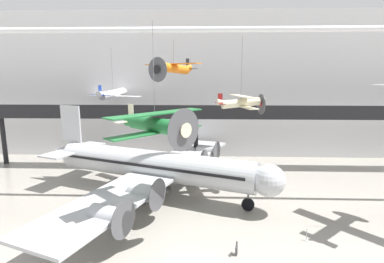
# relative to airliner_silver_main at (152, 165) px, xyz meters

# --- Properties ---
(hangar_back_wall) EXTENTS (140.00, 3.00, 24.25)m
(hangar_back_wall) POSITION_rel_airliner_silver_main_xyz_m (4.89, 18.48, 8.63)
(hangar_back_wall) COLOR white
(hangar_back_wall) RESTS_ON ground
(mezzanine_walkway) EXTENTS (110.00, 3.20, 9.66)m
(mezzanine_walkway) POSITION_rel_airliner_silver_main_xyz_m (4.89, 10.55, 4.51)
(mezzanine_walkway) COLOR black
(mezzanine_walkway) RESTS_ON ground
(ceiling_truss_beam) EXTENTS (120.00, 0.60, 0.60)m
(ceiling_truss_beam) POSITION_rel_airliner_silver_main_xyz_m (4.89, -1.14, 14.96)
(ceiling_truss_beam) COLOR silver
(airliner_silver_main) EXTENTS (29.23, 34.21, 10.02)m
(airliner_silver_main) POSITION_rel_airliner_silver_main_xyz_m (0.00, 0.00, 0.00)
(airliner_silver_main) COLOR #B7BABF
(airliner_silver_main) RESTS_ON ground
(suspended_plane_cream_biplane) EXTENTS (5.60, 6.74, 8.72)m
(suspended_plane_cream_biplane) POSITION_rel_airliner_silver_main_xyz_m (10.24, 0.64, 7.29)
(suspended_plane_cream_biplane) COLOR beige
(suspended_plane_orange_highwing) EXTENTS (7.48, 6.84, 5.13)m
(suspended_plane_orange_highwing) POSITION_rel_airliner_silver_main_xyz_m (2.24, 4.76, 11.23)
(suspended_plane_orange_highwing) COLOR orange
(suspended_plane_white_twin) EXTENTS (9.04, 7.66, 9.04)m
(suspended_plane_white_twin) POSITION_rel_airliner_silver_main_xyz_m (-8.46, 14.33, 7.39)
(suspended_plane_white_twin) COLOR silver
(suspended_plane_green_biplane) EXTENTS (7.76, 7.88, 9.90)m
(suspended_plane_green_biplane) POSITION_rel_airliner_silver_main_xyz_m (1.95, -8.98, 6.31)
(suspended_plane_green_biplane) COLOR #1E6B33
(stanchion_barrier) EXTENTS (0.36, 0.36, 1.08)m
(stanchion_barrier) POSITION_rel_airliner_silver_main_xyz_m (14.78, -9.74, -3.17)
(stanchion_barrier) COLOR #B2B5BA
(stanchion_barrier) RESTS_ON ground
(info_sign_pedestal) EXTENTS (0.27, 0.76, 1.24)m
(info_sign_pedestal) POSITION_rel_airliner_silver_main_xyz_m (8.62, -12.04, -3.04)
(info_sign_pedestal) COLOR #4C4C51
(info_sign_pedestal) RESTS_ON ground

